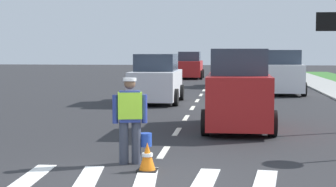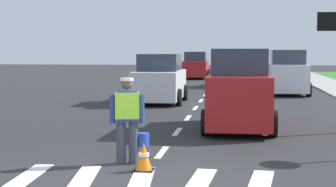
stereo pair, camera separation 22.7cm
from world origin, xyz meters
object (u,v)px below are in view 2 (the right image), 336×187
(road_worker, at_px, (128,116))
(car_outgoing_ahead, at_px, (239,92))
(car_parked_far, at_px, (287,74))
(traffic_cone_near, at_px, (144,157))
(car_oncoming_third, at_px, (196,66))
(car_oncoming_lead, at_px, (160,80))
(car_outgoing_far, at_px, (238,71))

(road_worker, bearing_deg, car_outgoing_ahead, 66.39)
(car_parked_far, bearing_deg, road_worker, -104.51)
(road_worker, relative_size, traffic_cone_near, 3.15)
(car_parked_far, bearing_deg, car_outgoing_ahead, -100.67)
(car_oncoming_third, bearing_deg, car_parked_far, -68.13)
(car_oncoming_lead, height_order, car_oncoming_third, car_oncoming_third)
(car_parked_far, bearing_deg, traffic_cone_near, -102.77)
(car_outgoing_ahead, height_order, car_outgoing_far, car_outgoing_ahead)
(car_outgoing_far, bearing_deg, car_oncoming_lead, -106.95)
(road_worker, relative_size, car_oncoming_third, 0.43)
(car_outgoing_ahead, bearing_deg, car_oncoming_lead, 114.18)
(traffic_cone_near, relative_size, car_parked_far, 0.14)
(road_worker, xyz_separation_m, car_outgoing_ahead, (2.12, 4.85, 0.11))
(car_oncoming_lead, bearing_deg, car_parked_far, 41.69)
(car_parked_far, height_order, car_outgoing_far, car_parked_far)
(car_parked_far, distance_m, car_oncoming_lead, 7.50)
(road_worker, xyz_separation_m, car_outgoing_far, (2.02, 22.59, -0.01))
(car_outgoing_ahead, bearing_deg, road_worker, -113.61)
(car_parked_far, relative_size, car_outgoing_far, 0.99)
(traffic_cone_near, distance_m, car_oncoming_third, 31.83)
(car_oncoming_lead, relative_size, car_oncoming_third, 1.04)
(car_oncoming_third, bearing_deg, road_worker, -87.83)
(car_oncoming_third, xyz_separation_m, car_outgoing_far, (3.19, -8.56, -0.03))
(car_outgoing_ahead, xyz_separation_m, car_parked_far, (2.32, 12.30, -0.02))
(traffic_cone_near, distance_m, car_outgoing_far, 23.28)
(traffic_cone_near, height_order, car_oncoming_third, car_oncoming_third)
(road_worker, xyz_separation_m, car_oncoming_lead, (-1.16, 12.17, 0.01))
(car_outgoing_ahead, relative_size, car_oncoming_third, 1.02)
(car_outgoing_ahead, relative_size, car_oncoming_lead, 0.98)
(traffic_cone_near, relative_size, car_outgoing_ahead, 0.13)
(road_worker, height_order, car_outgoing_ahead, car_outgoing_ahead)
(traffic_cone_near, bearing_deg, car_oncoming_lead, 97.00)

